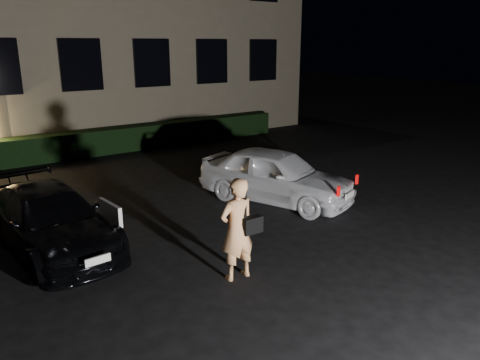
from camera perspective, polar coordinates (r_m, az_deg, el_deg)
ground at (r=8.17m, az=7.96°, el=-10.73°), size 80.00×80.00×0.00m
hedge at (r=16.81m, az=-17.56°, el=4.35°), size 15.00×0.70×0.85m
sedan at (r=9.35m, az=-22.10°, el=-4.47°), size 1.93×4.07×1.14m
hatch at (r=11.26m, az=4.38°, el=0.58°), size 2.76×4.11×1.30m
man at (r=7.48m, az=-0.31°, el=-6.00°), size 0.70×0.41×1.70m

